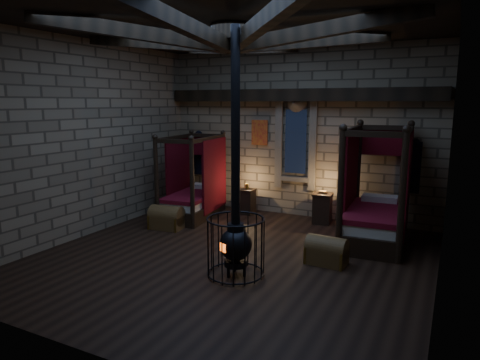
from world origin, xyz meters
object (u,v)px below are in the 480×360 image
at_px(bed_left, 194,197).
at_px(trunk_left, 167,218).
at_px(trunk_right, 327,251).
at_px(stove, 236,240).
at_px(bed_right, 376,214).

distance_m(bed_left, trunk_left, 1.26).
xyz_separation_m(trunk_right, stove, (-1.23, -1.19, 0.38)).
xyz_separation_m(trunk_left, trunk_right, (3.89, -0.49, -0.01)).
bearing_deg(stove, bed_left, 157.68).
bearing_deg(trunk_left, trunk_right, -13.42).
distance_m(bed_right, stove, 3.43).
relative_size(trunk_right, stove, 0.18).
relative_size(trunk_left, trunk_right, 1.08).
bearing_deg(bed_right, stove, -124.45).
distance_m(trunk_left, trunk_right, 3.93).
bearing_deg(bed_right, trunk_left, -167.56).
xyz_separation_m(bed_right, trunk_left, (-4.44, -1.25, -0.34)).
height_order(bed_right, stove, stove).
height_order(bed_left, trunk_left, bed_left).
height_order(bed_right, trunk_right, bed_right).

